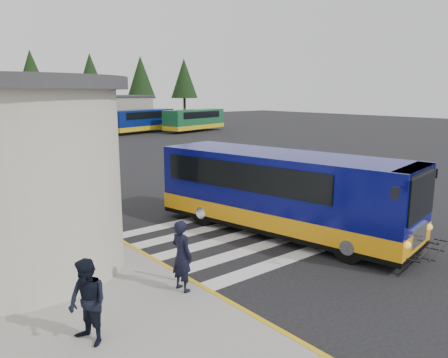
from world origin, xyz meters
TOP-DOWN VIEW (x-y plane):
  - ground at (0.00, 0.00)m, footprint 140.00×140.00m
  - curb_strip at (-4.05, 4.00)m, footprint 0.12×34.00m
  - crosswalk at (-0.50, -0.80)m, footprint 8.00×5.35m
  - depot_building at (6.00, 42.00)m, footprint 26.40×8.40m
  - tree_line at (6.29, 50.00)m, footprint 58.40×4.40m
  - transit_bus at (0.66, -1.44)m, footprint 4.46×9.63m
  - pedestrian_a at (-4.50, -3.20)m, footprint 0.45×0.64m
  - pedestrian_b at (-7.00, -3.94)m, footprint 0.76×0.88m
  - bollard at (-4.20, -2.93)m, footprint 0.09×0.09m
  - far_bus_a at (14.85, 33.80)m, footprint 9.07×4.87m
  - far_bus_b at (20.60, 31.32)m, footprint 8.89×4.50m

SIDE VIEW (x-z plane):
  - ground at x=0.00m, z-range 0.00..0.00m
  - crosswalk at x=-0.50m, z-range 0.00..0.01m
  - curb_strip at x=-4.05m, z-range 0.00..0.16m
  - bollard at x=-4.20m, z-range 0.15..1.28m
  - pedestrian_b at x=-7.00m, z-range 0.15..1.73m
  - pedestrian_a at x=-4.50m, z-range 0.15..1.80m
  - transit_bus at x=0.66m, z-range -0.06..2.58m
  - far_bus_b at x=20.60m, z-range 0.33..2.54m
  - far_bus_a at x=14.85m, z-range 0.34..2.59m
  - depot_building at x=6.00m, z-range 0.01..4.21m
  - tree_line at x=6.29m, z-range 1.77..11.77m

